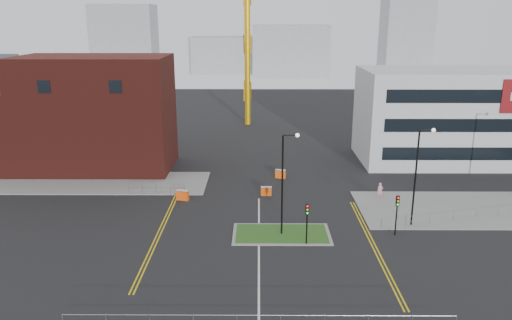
% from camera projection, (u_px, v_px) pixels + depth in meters
% --- Properties ---
extents(ground, '(200.00, 200.00, 0.00)m').
position_uv_depth(ground, '(259.00, 280.00, 36.33)').
color(ground, black).
rests_on(ground, ground).
extents(pavement_left, '(28.00, 8.00, 0.12)m').
position_uv_depth(pavement_left, '(86.00, 183.00, 57.56)').
color(pavement_left, slate).
rests_on(pavement_left, ground).
extents(pavement_right, '(24.00, 10.00, 0.12)m').
position_uv_depth(pavement_right, '(479.00, 209.00, 49.65)').
color(pavement_right, slate).
rests_on(pavement_right, ground).
extents(island_kerb, '(8.60, 4.60, 0.08)m').
position_uv_depth(island_kerb, '(282.00, 234.00, 43.99)').
color(island_kerb, slate).
rests_on(island_kerb, ground).
extents(grass_island, '(8.00, 4.00, 0.12)m').
position_uv_depth(grass_island, '(282.00, 234.00, 43.99)').
color(grass_island, '#204E1A').
rests_on(grass_island, ground).
extents(brick_building, '(24.20, 10.07, 14.24)m').
position_uv_depth(brick_building, '(73.00, 115.00, 61.46)').
color(brick_building, '#4E1913').
rests_on(brick_building, ground).
extents(office_block, '(25.00, 12.20, 12.00)m').
position_uv_depth(office_block, '(457.00, 116.00, 65.25)').
color(office_block, '#B9BCBE').
rests_on(office_block, ground).
extents(streetlamp_island, '(1.46, 0.36, 9.18)m').
position_uv_depth(streetlamp_island, '(285.00, 176.00, 42.51)').
color(streetlamp_island, black).
rests_on(streetlamp_island, ground).
extents(streetlamp_right_near, '(1.46, 0.36, 9.18)m').
position_uv_depth(streetlamp_right_near, '(419.00, 169.00, 44.36)').
color(streetlamp_right_near, black).
rests_on(streetlamp_right_near, ground).
extents(traffic_light_island, '(0.28, 0.33, 3.65)m').
position_uv_depth(traffic_light_island, '(307.00, 216.00, 41.34)').
color(traffic_light_island, black).
rests_on(traffic_light_island, ground).
extents(traffic_light_right, '(0.28, 0.33, 3.65)m').
position_uv_depth(traffic_light_right, '(397.00, 208.00, 43.22)').
color(traffic_light_right, black).
rests_on(traffic_light_right, ground).
extents(railing_front, '(24.05, 0.05, 1.10)m').
position_uv_depth(railing_front, '(259.00, 319.00, 30.35)').
color(railing_front, gray).
rests_on(railing_front, ground).
extents(railing_left, '(6.05, 0.05, 1.10)m').
position_uv_depth(railing_left, '(157.00, 189.00, 53.48)').
color(railing_left, gray).
rests_on(railing_left, ground).
extents(railing_right, '(19.05, 5.05, 1.10)m').
position_uv_depth(railing_right, '(476.00, 212.00, 47.05)').
color(railing_right, gray).
rests_on(railing_right, ground).
extents(centre_line, '(0.15, 30.00, 0.01)m').
position_uv_depth(centre_line, '(259.00, 267.00, 38.25)').
color(centre_line, silver).
rests_on(centre_line, ground).
extents(yellow_left_a, '(0.12, 24.00, 0.01)m').
position_uv_depth(yellow_left_a, '(161.00, 225.00, 45.99)').
color(yellow_left_a, gold).
rests_on(yellow_left_a, ground).
extents(yellow_left_b, '(0.12, 24.00, 0.01)m').
position_uv_depth(yellow_left_b, '(165.00, 225.00, 45.98)').
color(yellow_left_b, gold).
rests_on(yellow_left_b, ground).
extents(yellow_right_a, '(0.12, 20.00, 0.01)m').
position_uv_depth(yellow_right_a, '(371.00, 245.00, 42.04)').
color(yellow_right_a, gold).
rests_on(yellow_right_a, ground).
extents(yellow_right_b, '(0.12, 20.00, 0.01)m').
position_uv_depth(yellow_right_b, '(375.00, 245.00, 42.04)').
color(yellow_right_b, gold).
rests_on(yellow_right_b, ground).
extents(skyline_a, '(18.00, 12.00, 22.00)m').
position_uv_depth(skyline_a, '(125.00, 43.00, 148.82)').
color(skyline_a, gray).
rests_on(skyline_a, ground).
extents(skyline_b, '(24.00, 12.00, 16.00)m').
position_uv_depth(skyline_b, '(290.00, 51.00, 158.98)').
color(skyline_b, gray).
rests_on(skyline_b, ground).
extents(skyline_c, '(14.00, 12.00, 28.00)m').
position_uv_depth(skyline_c, '(406.00, 32.00, 152.33)').
color(skyline_c, gray).
rests_on(skyline_c, ground).
extents(skyline_d, '(30.00, 12.00, 12.00)m').
position_uv_depth(skyline_d, '(235.00, 55.00, 169.24)').
color(skyline_d, gray).
rests_on(skyline_d, ground).
extents(pedestrian, '(0.67, 0.49, 1.71)m').
position_uv_depth(pedestrian, '(380.00, 191.00, 52.52)').
color(pedestrian, pink).
rests_on(pedestrian, ground).
extents(barrier_left, '(1.36, 0.76, 1.08)m').
position_uv_depth(barrier_left, '(182.00, 195.00, 52.10)').
color(barrier_left, '#F24E0D').
rests_on(barrier_left, ground).
extents(barrier_mid, '(1.17, 0.40, 0.98)m').
position_uv_depth(barrier_mid, '(266.00, 191.00, 53.48)').
color(barrier_mid, '#D2490B').
rests_on(barrier_mid, ground).
extents(barrier_right, '(1.29, 0.72, 1.04)m').
position_uv_depth(barrier_right, '(281.00, 174.00, 59.22)').
color(barrier_right, '#F5570D').
rests_on(barrier_right, ground).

